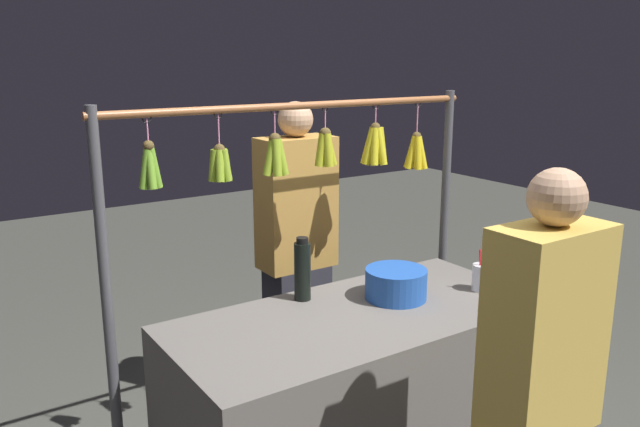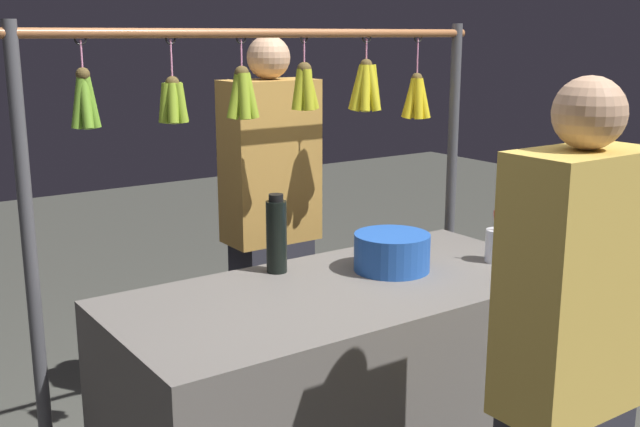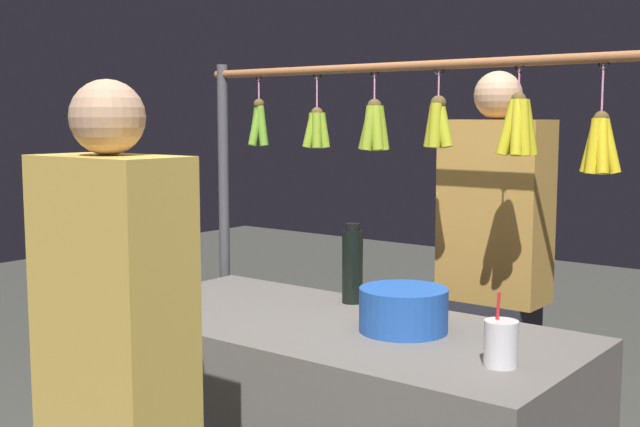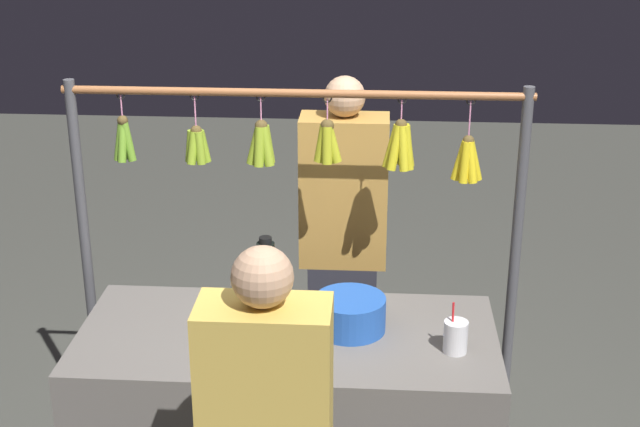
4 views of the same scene
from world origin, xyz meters
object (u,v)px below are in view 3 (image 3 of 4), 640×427
(water_bottle, at_px, (352,265))
(vendor_person, at_px, (493,292))
(customer_person, at_px, (117,421))
(blue_bucket, at_px, (404,310))
(drink_cup, at_px, (501,343))

(water_bottle, bearing_deg, vendor_person, -119.28)
(water_bottle, height_order, vendor_person, vendor_person)
(water_bottle, distance_m, customer_person, 1.15)
(water_bottle, relative_size, vendor_person, 0.17)
(vendor_person, relative_size, customer_person, 1.05)
(blue_bucket, height_order, customer_person, customer_person)
(water_bottle, bearing_deg, blue_bucket, 147.97)
(vendor_person, bearing_deg, drink_cup, 117.00)
(blue_bucket, xyz_separation_m, vendor_person, (0.06, -0.73, -0.08))
(water_bottle, height_order, drink_cup, water_bottle)
(drink_cup, bearing_deg, blue_bucket, -20.11)
(customer_person, bearing_deg, water_bottle, -82.95)
(water_bottle, xyz_separation_m, blue_bucket, (-0.34, 0.22, -0.07))
(drink_cup, distance_m, vendor_person, 0.98)
(blue_bucket, xyz_separation_m, customer_person, (0.20, 0.91, -0.12))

